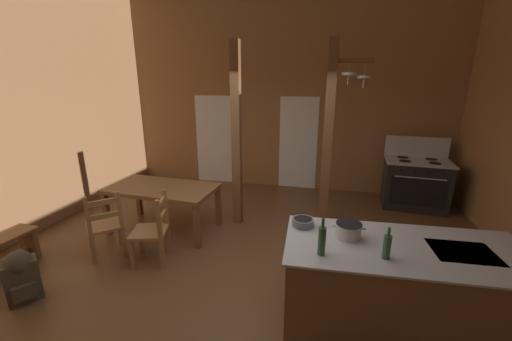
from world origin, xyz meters
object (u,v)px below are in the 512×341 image
stove_range (415,183)px  ladderback_chair_near_window (153,230)px  backpack (21,275)px  mixing_bowl_on_counter (303,222)px  bottle_short_on_counter (387,246)px  bottle_tall_on_counter (322,240)px  kitchen_island (399,289)px  ladderback_chair_by_post (105,225)px  stockpot_on_counter (348,230)px  dining_table (163,192)px

stove_range → ladderback_chair_near_window: stove_range is taller
stove_range → backpack: (-4.88, -3.85, -0.17)m
mixing_bowl_on_counter → bottle_short_on_counter: bearing=-31.4°
mixing_bowl_on_counter → bottle_tall_on_counter: size_ratio=0.66×
ladderback_chair_near_window → kitchen_island: bearing=-10.3°
kitchen_island → ladderback_chair_by_post: 3.67m
kitchen_island → stockpot_on_counter: 0.73m
dining_table → stockpot_on_counter: 3.08m
stove_range → mixing_bowl_on_counter: (-1.91, -3.15, 0.46)m
stove_range → mixing_bowl_on_counter: 3.72m
stove_range → ladderback_chair_near_window: size_ratio=1.39×
dining_table → mixing_bowl_on_counter: 2.62m
ladderback_chair_by_post → stockpot_on_counter: stockpot_on_counter is taller
stove_range → ladderback_chair_by_post: stove_range is taller
stove_range → backpack: bearing=-141.8°
kitchen_island → stockpot_on_counter: bearing=173.5°
stove_range → ladderback_chair_near_window: 4.80m
backpack → ladderback_chair_near_window: bearing=45.7°
stove_range → ladderback_chair_by_post: size_ratio=1.39×
bottle_short_on_counter → backpack: bearing=-176.2°
dining_table → bottle_tall_on_counter: bearing=-34.0°
dining_table → stockpot_on_counter: stockpot_on_counter is taller
dining_table → backpack: 2.02m
ladderback_chair_near_window → bottle_short_on_counter: (2.70, -0.77, 0.57)m
ladderback_chair_near_window → ladderback_chair_by_post: 0.72m
ladderback_chair_near_window → bottle_tall_on_counter: 2.40m
kitchen_island → dining_table: (-3.26, 1.39, 0.20)m
kitchen_island → bottle_short_on_counter: size_ratio=7.79×
stove_range → ladderback_chair_near_window: (-3.88, -2.82, -0.03)m
dining_table → backpack: (-0.66, -1.88, -0.34)m
kitchen_island → ladderback_chair_by_post: (-3.64, 0.50, 0.00)m
ladderback_chair_near_window → stockpot_on_counter: size_ratio=3.05×
kitchen_island → bottle_short_on_counter: bottle_short_on_counter is taller
kitchen_island → stove_range: size_ratio=1.67×
bottle_tall_on_counter → ladderback_chair_near_window: bearing=159.0°
kitchen_island → stockpot_on_counter: size_ratio=7.08×
ladderback_chair_near_window → ladderback_chair_by_post: (-0.72, -0.03, 0.00)m
dining_table → mixing_bowl_on_counter: (2.31, -1.19, 0.29)m
dining_table → bottle_tall_on_counter: 3.05m
mixing_bowl_on_counter → bottle_short_on_counter: bottle_short_on_counter is taller
stockpot_on_counter → bottle_short_on_counter: size_ratio=1.10×
stockpot_on_counter → ladderback_chair_by_post: bearing=171.9°
dining_table → mixing_bowl_on_counter: bearing=-27.2°
stove_range → stockpot_on_counter: size_ratio=4.23×
kitchen_island → mixing_bowl_on_counter: (-0.94, 0.20, 0.49)m
stove_range → bottle_short_on_counter: (-1.18, -3.60, 0.53)m
ladderback_chair_by_post → backpack: size_ratio=1.59×
ladderback_chair_near_window → stockpot_on_counter: bearing=-11.1°
backpack → ladderback_chair_by_post: bearing=74.1°
stove_range → backpack: 6.22m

